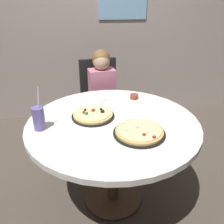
# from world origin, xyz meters

# --- Properties ---
(ground_plane) EXTENTS (8.00, 8.00, 0.00)m
(ground_plane) POSITION_xyz_m (0.00, 0.00, 0.00)
(ground_plane) COLOR #4C4238
(wall_with_window) EXTENTS (5.20, 0.14, 2.90)m
(wall_with_window) POSITION_xyz_m (0.00, 1.69, 1.45)
(wall_with_window) COLOR #A8998E
(wall_with_window) RESTS_ON ground_plane
(dining_table) EXTENTS (1.24, 1.24, 0.75)m
(dining_table) POSITION_xyz_m (0.00, 0.00, 0.66)
(dining_table) COLOR silver
(dining_table) RESTS_ON ground_plane
(chair_wooden) EXTENTS (0.45, 0.45, 0.95)m
(chair_wooden) POSITION_xyz_m (-0.01, 0.94, 0.53)
(chair_wooden) COLOR black
(chair_wooden) RESTS_ON ground_plane
(diner_child) EXTENTS (0.30, 0.43, 1.08)m
(diner_child) POSITION_xyz_m (0.01, 0.76, 0.48)
(diner_child) COLOR #3F4766
(diner_child) RESTS_ON ground_plane
(pizza_veggie) EXTENTS (0.34, 0.34, 0.05)m
(pizza_veggie) POSITION_xyz_m (0.15, -0.20, 0.77)
(pizza_veggie) COLOR black
(pizza_veggie) RESTS_ON dining_table
(pizza_cheese) EXTENTS (0.32, 0.32, 0.05)m
(pizza_cheese) POSITION_xyz_m (-0.14, 0.09, 0.77)
(pizza_cheese) COLOR black
(pizza_cheese) RESTS_ON dining_table
(soda_cup) EXTENTS (0.08, 0.08, 0.31)m
(soda_cup) POSITION_xyz_m (-0.51, -0.04, 0.83)
(soda_cup) COLOR #6659A5
(soda_cup) RESTS_ON dining_table
(sauce_bowl) EXTENTS (0.07, 0.07, 0.04)m
(sauce_bowl) POSITION_xyz_m (0.24, 0.38, 0.77)
(sauce_bowl) COLOR brown
(sauce_bowl) RESTS_ON dining_table
(plate_small) EXTENTS (0.18, 0.18, 0.01)m
(plate_small) POSITION_xyz_m (-0.09, 0.41, 0.76)
(plate_small) COLOR white
(plate_small) RESTS_ON dining_table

